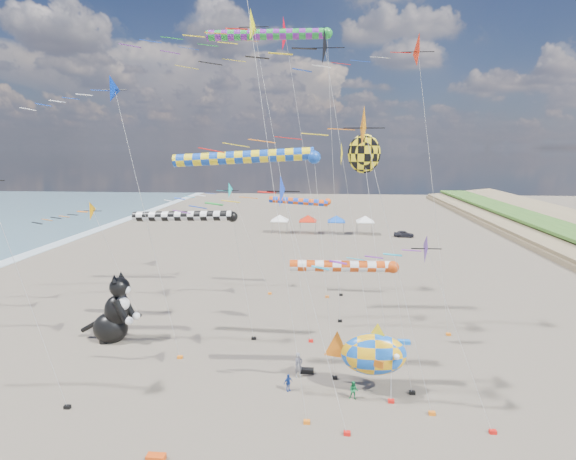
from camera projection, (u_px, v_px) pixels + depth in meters
The scene contains 26 objects.
delta_kite_0 at pixel (117, 94), 29.24m from camera, with size 8.84×1.88×19.69m.
delta_kite_1 at pixel (92, 213), 38.93m from camera, with size 8.25×1.80×10.57m.
delta_kite_3 at pixel (237, 25), 31.25m from camera, with size 13.86×2.47×24.88m.
delta_kite_4 at pixel (400, 57), 32.78m from camera, with size 12.56×2.57×22.98m.
delta_kite_5 at pixel (294, 199), 21.65m from camera, with size 7.76×1.90×13.74m.
delta_kite_6 at pixel (220, 195), 44.97m from camera, with size 10.50×1.81×11.61m.
delta_kite_7 at pixel (332, 46), 29.73m from camera, with size 12.91×2.98×23.29m.
delta_kite_8 at pixel (292, 40), 41.24m from camera, with size 14.35×3.33×26.59m.
delta_kite_9 at pixel (364, 131), 22.95m from camera, with size 11.99×2.45×17.27m.
delta_kite_11 at pixel (418, 258), 22.43m from camera, with size 9.03×1.72×10.71m.
windsock_0 at pixel (347, 267), 26.48m from camera, with size 7.73×0.73×8.41m.
windsock_1 at pixel (250, 158), 27.23m from camera, with size 10.26×0.80×14.77m.
windsock_2 at pixel (188, 217), 34.12m from camera, with size 9.45×0.81×10.21m.
windsock_3 at pixel (272, 36), 35.26m from camera, with size 11.14×0.85×24.12m.
windsock_4 at pixel (302, 202), 44.61m from camera, with size 7.51×0.68×10.03m.
angelfish_kite at pixel (361, 155), 30.38m from camera, with size 3.74×3.02×15.85m.
cat_inflatable at pixel (113, 307), 34.83m from camera, with size 4.11×2.05×5.54m, color black, non-canonical shape.
fish_inflatable at pixel (373, 354), 27.27m from camera, with size 5.37×2.61×4.60m.
person_adult at pixel (298, 365), 29.53m from camera, with size 0.61×0.40×1.68m, color slate.
child_green at pixel (354, 390), 26.94m from camera, with size 0.55×0.43×1.14m, color #198345.
child_blue at pixel (288, 383), 27.87m from camera, with size 0.65×0.27×1.11m, color navy.
kite_bag_0 at pixel (156, 458), 21.71m from camera, with size 0.90×0.44×0.30m, color #DD450F.
kite_bag_1 at pixel (307, 371), 30.18m from camera, with size 0.90×0.44×0.30m, color black.
kite_bag_3 at pixel (404, 342), 34.65m from camera, with size 0.90×0.44×0.30m, color blue.
tent_row at pixel (322, 216), 78.76m from camera, with size 19.20×4.20×3.80m.
parked_car at pixel (404, 234), 76.14m from camera, with size 1.34×3.33×1.14m, color #26262D.
Camera 1 is at (1.93, -18.14, 14.90)m, focal length 28.00 mm.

